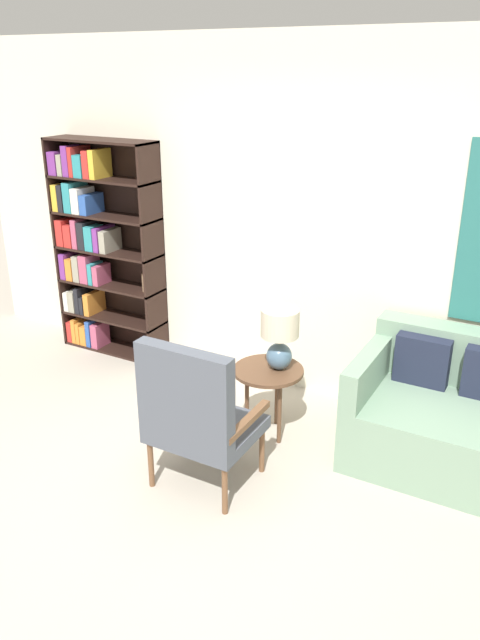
% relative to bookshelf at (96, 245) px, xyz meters
% --- Properties ---
extents(ground_plane, '(14.00, 14.00, 0.00)m').
position_rel_bookshelf_xyz_m(ground_plane, '(1.83, -1.84, -0.98)').
color(ground_plane, '#B2A899').
extents(wall_back, '(6.40, 0.08, 2.70)m').
position_rel_bookshelf_xyz_m(wall_back, '(1.86, 0.19, 0.37)').
color(wall_back, silver).
rests_on(wall_back, ground_plane).
extents(bookshelf, '(1.01, 0.30, 1.90)m').
position_rel_bookshelf_xyz_m(bookshelf, '(0.00, 0.00, 0.00)').
color(bookshelf, black).
rests_on(bookshelf, ground_plane).
extents(armchair, '(0.63, 0.55, 1.00)m').
position_rel_bookshelf_xyz_m(armchair, '(1.92, -1.38, -0.43)').
color(armchair, brown).
rests_on(armchair, ground_plane).
extents(side_table, '(0.49, 0.49, 0.51)m').
position_rel_bookshelf_xyz_m(side_table, '(2.02, -0.59, -0.53)').
color(side_table, brown).
rests_on(side_table, ground_plane).
extents(table_lamp, '(0.26, 0.26, 0.44)m').
position_rel_bookshelf_xyz_m(table_lamp, '(2.07, -0.55, -0.21)').
color(table_lamp, slate).
rests_on(table_lamp, side_table).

